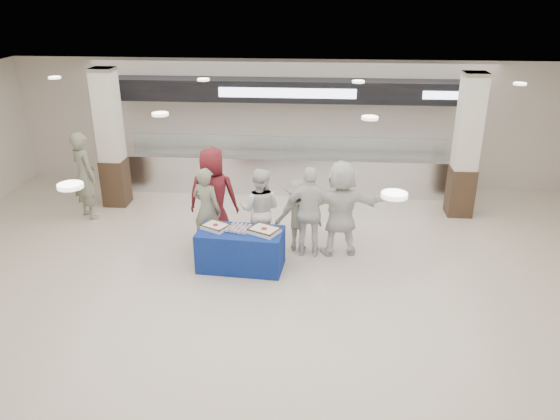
# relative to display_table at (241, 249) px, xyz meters

# --- Properties ---
(ground) EXTENTS (14.00, 14.00, 0.00)m
(ground) POSITION_rel_display_table_xyz_m (0.59, -1.28, -0.38)
(ground) COLOR beige
(ground) RESTS_ON ground
(serving_line) EXTENTS (8.70, 0.85, 2.80)m
(serving_line) POSITION_rel_display_table_xyz_m (0.60, 4.12, 0.78)
(serving_line) COLOR silver
(serving_line) RESTS_ON ground
(column_left) EXTENTS (0.55, 0.55, 3.20)m
(column_left) POSITION_rel_display_table_xyz_m (-3.41, 2.92, 1.15)
(column_left) COLOR #352418
(column_left) RESTS_ON ground
(column_right) EXTENTS (0.55, 0.55, 3.20)m
(column_right) POSITION_rel_display_table_xyz_m (4.59, 2.92, 1.15)
(column_right) COLOR #352418
(column_right) RESTS_ON ground
(display_table) EXTENTS (1.61, 0.90, 0.75)m
(display_table) POSITION_rel_display_table_xyz_m (0.00, 0.00, 0.00)
(display_table) COLOR navy
(display_table) RESTS_ON ground
(sheet_cake_left) EXTENTS (0.57, 0.53, 0.10)m
(sheet_cake_left) POSITION_rel_display_table_xyz_m (-0.46, 0.07, 0.42)
(sheet_cake_left) COLOR white
(sheet_cake_left) RESTS_ON display_table
(sheet_cake_right) EXTENTS (0.63, 0.58, 0.10)m
(sheet_cake_right) POSITION_rel_display_table_xyz_m (0.44, -0.04, 0.43)
(sheet_cake_right) COLOR white
(sheet_cake_right) RESTS_ON display_table
(cupcake_tray) EXTENTS (0.47, 0.40, 0.07)m
(cupcake_tray) POSITION_rel_display_table_xyz_m (-0.04, 0.04, 0.41)
(cupcake_tray) COLOR #B3B3B8
(cupcake_tray) RESTS_ON display_table
(civilian_maroon) EXTENTS (0.99, 0.65, 2.01)m
(civilian_maroon) POSITION_rel_display_table_xyz_m (-0.68, 0.98, 0.63)
(civilian_maroon) COLOR maroon
(civilian_maroon) RESTS_ON ground
(soldier_a) EXTENTS (0.73, 0.62, 1.70)m
(soldier_a) POSITION_rel_display_table_xyz_m (-0.75, 0.70, 0.48)
(soldier_a) COLOR slate
(soldier_a) RESTS_ON ground
(chef_tall) EXTENTS (0.89, 0.74, 1.68)m
(chef_tall) POSITION_rel_display_table_xyz_m (0.28, 0.80, 0.47)
(chef_tall) COLOR white
(chef_tall) RESTS_ON ground
(chef_short) EXTENTS (1.07, 0.48, 1.79)m
(chef_short) POSITION_rel_display_table_xyz_m (1.25, 0.64, 0.52)
(chef_short) COLOR white
(chef_short) RESTS_ON ground
(soldier_b) EXTENTS (0.99, 0.64, 1.45)m
(soldier_b) POSITION_rel_display_table_xyz_m (1.01, 0.89, 0.35)
(soldier_b) COLOR slate
(soldier_b) RESTS_ON ground
(civilian_white) EXTENTS (1.83, 0.89, 1.89)m
(civilian_white) POSITION_rel_display_table_xyz_m (1.83, 0.74, 0.57)
(civilian_white) COLOR white
(civilian_white) RESTS_ON ground
(soldier_bg) EXTENTS (0.85, 0.82, 1.96)m
(soldier_bg) POSITION_rel_display_table_xyz_m (-3.77, 2.11, 0.61)
(soldier_bg) COLOR slate
(soldier_bg) RESTS_ON ground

